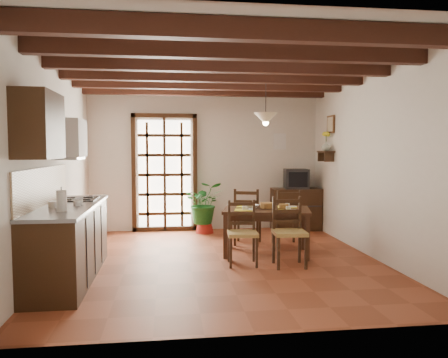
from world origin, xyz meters
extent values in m
plane|color=brown|center=(0.00, 0.00, 0.00)|extent=(5.00, 5.00, 0.00)
cube|color=silver|center=(0.00, 2.50, 1.40)|extent=(4.50, 0.02, 2.80)
cube|color=silver|center=(0.00, -2.50, 1.40)|extent=(4.50, 0.02, 2.80)
cube|color=silver|center=(-2.25, 0.00, 1.40)|extent=(0.02, 5.00, 2.80)
cube|color=silver|center=(2.25, 0.00, 1.40)|extent=(0.02, 5.00, 2.80)
cube|color=white|center=(0.00, 0.00, 2.80)|extent=(4.50, 5.00, 0.02)
cube|color=black|center=(0.00, -2.10, 2.69)|extent=(4.50, 0.14, 0.20)
cube|color=black|center=(0.00, -1.26, 2.69)|extent=(4.50, 0.14, 0.20)
cube|color=black|center=(0.00, -0.42, 2.69)|extent=(4.50, 0.14, 0.20)
cube|color=black|center=(0.00, 0.42, 2.69)|extent=(4.50, 0.14, 0.20)
cube|color=black|center=(0.00, 1.26, 2.69)|extent=(4.50, 0.14, 0.20)
cube|color=black|center=(0.00, 2.10, 2.69)|extent=(4.50, 0.14, 0.20)
cube|color=white|center=(-0.80, 2.49, 1.10)|extent=(1.01, 0.02, 2.11)
cube|color=black|center=(-0.80, 2.44, 2.24)|extent=(1.26, 0.10, 0.08)
cube|color=black|center=(-1.39, 2.44, 1.10)|extent=(0.08, 0.10, 2.28)
cube|color=black|center=(-0.21, 2.44, 1.10)|extent=(0.08, 0.10, 2.28)
cube|color=black|center=(-0.80, 2.42, 1.10)|extent=(1.01, 0.03, 2.02)
cube|color=black|center=(-1.95, -0.60, 0.44)|extent=(0.60, 2.20, 0.88)
cube|color=slate|center=(-1.95, -0.60, 0.90)|extent=(0.64, 2.25, 0.04)
cube|color=tan|center=(-2.23, -0.60, 1.13)|extent=(0.02, 2.20, 0.50)
cube|color=black|center=(-2.08, -1.30, 1.85)|extent=(0.35, 0.80, 0.70)
cube|color=white|center=(-2.05, -0.05, 1.75)|extent=(0.38, 0.60, 0.50)
cube|color=silver|center=(-2.05, -0.05, 1.48)|extent=(0.32, 0.55, 0.04)
cube|color=black|center=(-1.95, -0.05, 0.93)|extent=(0.50, 0.55, 0.02)
cylinder|color=white|center=(-1.90, -1.15, 1.03)|extent=(0.11, 0.11, 0.24)
cylinder|color=silver|center=(-2.05, -0.85, 0.95)|extent=(0.14, 0.14, 0.10)
cube|color=#392012|center=(0.74, 0.34, 0.67)|extent=(1.44, 1.10, 0.05)
cube|color=#392012|center=(0.74, 0.34, 0.61)|extent=(1.30, 0.99, 0.09)
cube|color=#392012|center=(1.40, 0.55, 0.33)|extent=(0.08, 0.08, 0.65)
cube|color=#392012|center=(0.26, 0.82, 0.33)|extent=(0.08, 0.08, 0.65)
cube|color=#392012|center=(1.23, -0.15, 0.33)|extent=(0.08, 0.08, 0.65)
cube|color=#392012|center=(0.09, 0.13, 0.33)|extent=(0.08, 0.08, 0.65)
cube|color=#AB8D49|center=(0.28, -0.24, 0.44)|extent=(0.44, 0.42, 0.05)
cube|color=black|center=(0.29, -0.07, 0.66)|extent=(0.41, 0.06, 0.45)
cube|color=black|center=(0.28, -0.24, 0.22)|extent=(0.41, 0.40, 0.44)
cube|color=#AB8D49|center=(0.90, -0.39, 0.46)|extent=(0.45, 0.43, 0.05)
cube|color=black|center=(0.91, -0.21, 0.70)|extent=(0.43, 0.06, 0.47)
cube|color=black|center=(0.90, -0.39, 0.23)|extent=(0.43, 0.41, 0.46)
cube|color=#AB8D49|center=(0.59, 1.06, 0.47)|extent=(0.55, 0.53, 0.05)
cube|color=black|center=(0.53, 0.90, 0.71)|extent=(0.42, 0.18, 0.48)
cube|color=black|center=(0.59, 1.06, 0.23)|extent=(0.52, 0.51, 0.47)
cube|color=#AB8D49|center=(1.21, 0.91, 0.46)|extent=(0.43, 0.41, 0.05)
cube|color=black|center=(1.21, 0.74, 0.70)|extent=(0.43, 0.04, 0.47)
cube|color=black|center=(1.21, 0.91, 0.23)|extent=(0.41, 0.39, 0.46)
cube|color=yellow|center=(0.42, 0.14, 0.64)|extent=(0.29, 0.22, 0.01)
cube|color=yellow|center=(1.07, 0.14, 0.64)|extent=(0.29, 0.22, 0.01)
cube|color=yellow|center=(0.42, 0.54, 0.64)|extent=(0.29, 0.22, 0.01)
cube|color=yellow|center=(1.07, 0.54, 0.64)|extent=(0.29, 0.22, 0.01)
cylinder|color=olive|center=(0.74, 0.34, 0.69)|extent=(0.20, 0.20, 0.08)
imported|color=white|center=(0.53, 0.44, 0.72)|extent=(0.24, 0.24, 0.05)
cube|color=black|center=(1.77, 2.23, 0.41)|extent=(1.00, 0.51, 0.82)
cube|color=black|center=(1.77, 2.23, 1.01)|extent=(0.50, 0.46, 0.39)
cube|color=black|center=(1.77, 2.02, 1.01)|extent=(0.37, 0.06, 0.29)
cube|color=white|center=(1.50, 2.48, 1.75)|extent=(0.25, 0.03, 0.32)
cone|color=maroon|center=(-0.05, 2.11, 0.11)|extent=(0.35, 0.35, 0.21)
imported|color=#144C19|center=(-0.05, 2.11, 0.57)|extent=(1.92, 1.67, 2.09)
cube|color=black|center=(2.14, 1.60, 1.55)|extent=(0.20, 0.42, 0.03)
cube|color=black|center=(2.14, 1.43, 1.46)|extent=(0.18, 0.03, 0.18)
cube|color=black|center=(2.14, 1.77, 1.46)|extent=(0.18, 0.03, 0.18)
imported|color=#B2BFB2|center=(2.14, 1.60, 1.65)|extent=(0.15, 0.15, 0.15)
sphere|color=yellow|center=(2.14, 1.60, 1.86)|extent=(0.14, 0.14, 0.14)
cylinder|color=#144C19|center=(2.14, 1.60, 1.71)|extent=(0.01, 0.01, 0.28)
cube|color=brown|center=(2.23, 1.60, 2.05)|extent=(0.03, 0.32, 0.32)
cube|color=#C3B292|center=(2.21, 1.60, 2.05)|extent=(0.01, 0.26, 0.26)
cylinder|color=black|center=(0.74, 0.44, 2.45)|extent=(0.01, 0.01, 0.70)
cone|color=#FFF5CD|center=(0.74, 0.44, 2.08)|extent=(0.36, 0.36, 0.14)
sphere|color=#FFD88C|center=(0.74, 0.44, 2.00)|extent=(0.09, 0.09, 0.09)
camera|label=1|loc=(-0.74, -6.10, 1.61)|focal=35.00mm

